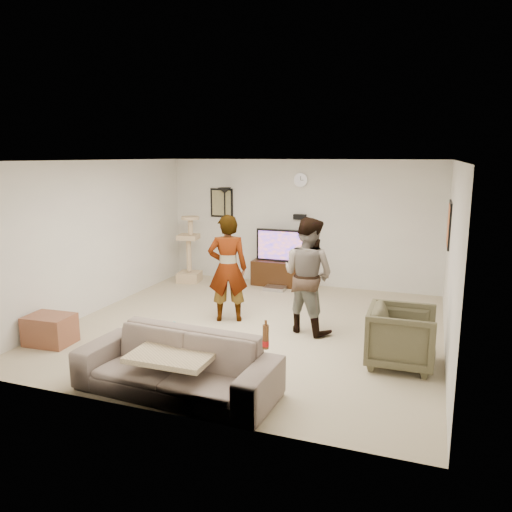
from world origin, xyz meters
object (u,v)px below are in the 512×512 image
(cat_tree, at_px, (189,249))
(side_table, at_px, (50,330))
(person_left, at_px, (228,268))
(tv, at_px, (283,245))
(floor_lamp, at_px, (225,235))
(person_right, at_px, (308,275))
(beer_bottle, at_px, (266,337))
(sofa, at_px, (177,365))
(tv_stand, at_px, (282,273))
(armchair, at_px, (402,337))

(cat_tree, distance_m, side_table, 3.81)
(cat_tree, height_order, person_left, person_left)
(tv, xyz_separation_m, cat_tree, (-1.91, -0.35, -0.13))
(cat_tree, bearing_deg, floor_lamp, 31.39)
(cat_tree, xyz_separation_m, person_right, (3.02, -2.05, 0.16))
(person_right, relative_size, beer_bottle, 6.83)
(floor_lamp, height_order, side_table, floor_lamp)
(tv, height_order, sofa, tv)
(tv_stand, distance_m, floor_lamp, 1.45)
(beer_bottle, xyz_separation_m, side_table, (-3.38, 0.68, -0.57))
(beer_bottle, bearing_deg, armchair, 52.07)
(beer_bottle, bearing_deg, floor_lamp, 117.61)
(person_left, bearing_deg, tv_stand, -116.16)
(tv, height_order, floor_lamp, floor_lamp)
(tv_stand, distance_m, person_left, 2.43)
(side_table, bearing_deg, armchair, 11.05)
(floor_lamp, height_order, sofa, floor_lamp)
(person_right, distance_m, sofa, 2.61)
(tv_stand, relative_size, sofa, 0.54)
(floor_lamp, bearing_deg, beer_bottle, -62.39)
(tv_stand, height_order, beer_bottle, beer_bottle)
(cat_tree, relative_size, side_table, 2.24)
(beer_bottle, bearing_deg, person_right, 93.98)
(floor_lamp, distance_m, sofa, 5.12)
(cat_tree, xyz_separation_m, armchair, (4.42, -2.87, -0.32))
(person_right, xyz_separation_m, armchair, (1.40, -0.82, -0.48))
(tv_stand, height_order, tv, tv)
(person_left, distance_m, person_right, 1.29)
(sofa, bearing_deg, tv_stand, 96.52)
(sofa, relative_size, armchair, 2.73)
(person_right, distance_m, side_table, 3.71)
(beer_bottle, bearing_deg, tv, 104.86)
(person_left, bearing_deg, beer_bottle, 99.06)
(floor_lamp, height_order, beer_bottle, floor_lamp)
(person_right, height_order, armchair, person_right)
(person_right, bearing_deg, floor_lamp, -25.25)
(beer_bottle, bearing_deg, sofa, 180.00)
(cat_tree, bearing_deg, armchair, -33.01)
(tv_stand, bearing_deg, beer_bottle, -75.14)
(floor_lamp, bearing_deg, armchair, -40.87)
(cat_tree, distance_m, armchair, 5.28)
(side_table, bearing_deg, floor_lamp, 78.51)
(floor_lamp, xyz_separation_m, beer_bottle, (2.54, -4.85, -0.19))
(tv_stand, bearing_deg, sofa, -87.06)
(sofa, distance_m, side_table, 2.46)
(armchair, bearing_deg, beer_bottle, 141.38)
(person_right, xyz_separation_m, beer_bottle, (0.17, -2.40, -0.08))
(floor_lamp, distance_m, side_table, 4.32)
(person_right, bearing_deg, side_table, 48.80)
(person_left, height_order, armchair, person_left)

